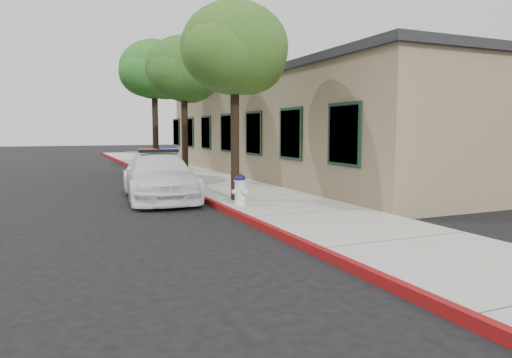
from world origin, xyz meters
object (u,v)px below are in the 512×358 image
object	(u,v)px
clapboard_building	(308,129)
fire_hydrant	(240,189)
police_car	(159,176)
street_tree_near	(235,53)
street_tree_mid	(184,72)
street_tree_far	(155,72)

from	to	relation	value
clapboard_building	fire_hydrant	bearing A→B (deg)	-130.24
fire_hydrant	police_car	bearing A→B (deg)	104.84
clapboard_building	street_tree_near	bearing A→B (deg)	-132.89
police_car	street_tree_near	size ratio (longest dim) A/B	0.93
street_tree_mid	street_tree_far	world-z (taller)	street_tree_far
clapboard_building	police_car	size ratio (longest dim) A/B	4.22
street_tree_mid	fire_hydrant	bearing A→B (deg)	-91.80
street_tree_near	street_tree_far	distance (m)	10.55
street_tree_far	fire_hydrant	bearing A→B (deg)	-91.12
police_car	street_tree_near	bearing A→B (deg)	-43.57
clapboard_building	fire_hydrant	size ratio (longest dim) A/B	25.93
clapboard_building	police_car	world-z (taller)	clapboard_building
street_tree_mid	street_tree_far	bearing A→B (deg)	89.67
street_tree_near	street_tree_far	size ratio (longest dim) A/B	0.86
street_tree_mid	clapboard_building	bearing A→B (deg)	11.25
street_tree_near	street_tree_mid	xyz separation A→B (m)	(-0.02, 5.23, 0.08)
police_car	street_tree_near	world-z (taller)	street_tree_near
clapboard_building	street_tree_near	world-z (taller)	street_tree_near
police_car	street_tree_mid	size ratio (longest dim) A/B	0.92
clapboard_building	police_car	distance (m)	9.00
police_car	street_tree_far	bearing A→B (deg)	83.72
fire_hydrant	street_tree_mid	bearing A→B (deg)	75.11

